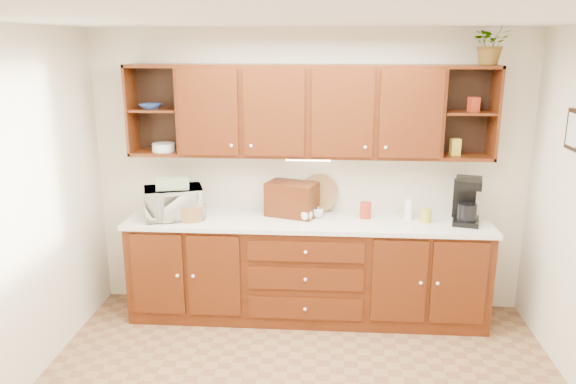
% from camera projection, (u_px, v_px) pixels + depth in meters
% --- Properties ---
extents(ceiling, '(4.00, 4.00, 0.00)m').
position_uv_depth(ceiling, '(300.00, 19.00, 3.20)').
color(ceiling, white).
rests_on(ceiling, back_wall).
extents(back_wall, '(4.00, 0.00, 4.00)m').
position_uv_depth(back_wall, '(309.00, 173.00, 5.22)').
color(back_wall, '#EDE3C7').
rests_on(back_wall, floor).
extents(base_cabinets, '(3.20, 0.60, 0.90)m').
position_uv_depth(base_cabinets, '(307.00, 270.00, 5.15)').
color(base_cabinets, '#3A1506').
rests_on(base_cabinets, floor).
extents(countertop, '(3.24, 0.64, 0.04)m').
position_uv_depth(countertop, '(307.00, 222.00, 5.02)').
color(countertop, white).
rests_on(countertop, base_cabinets).
extents(upper_cabinets, '(3.20, 0.33, 0.80)m').
position_uv_depth(upper_cabinets, '(310.00, 111.00, 4.91)').
color(upper_cabinets, '#3A1506').
rests_on(upper_cabinets, back_wall).
extents(undercabinet_light, '(0.40, 0.05, 0.02)m').
position_uv_depth(undercabinet_light, '(308.00, 159.00, 4.97)').
color(undercabinet_light, white).
rests_on(undercabinet_light, upper_cabinets).
extents(framed_picture, '(0.03, 0.24, 0.30)m').
position_uv_depth(framed_picture, '(575.00, 130.00, 4.12)').
color(framed_picture, black).
rests_on(framed_picture, right_wall).
extents(wicker_basket, '(0.27, 0.27, 0.13)m').
position_uv_depth(wicker_basket, '(191.00, 212.00, 5.00)').
color(wicker_basket, olive).
rests_on(wicker_basket, countertop).
extents(microwave, '(0.59, 0.49, 0.28)m').
position_uv_depth(microwave, '(174.00, 203.00, 5.02)').
color(microwave, beige).
rests_on(microwave, countertop).
extents(towel_stack, '(0.33, 0.27, 0.09)m').
position_uv_depth(towel_stack, '(173.00, 183.00, 4.98)').
color(towel_stack, '#E3D86B').
rests_on(towel_stack, microwave).
extents(wine_bottle, '(0.07, 0.07, 0.29)m').
position_uv_depth(wine_bottle, '(297.00, 203.00, 5.02)').
color(wine_bottle, black).
rests_on(wine_bottle, countertop).
extents(woven_tray, '(0.36, 0.11, 0.36)m').
position_uv_depth(woven_tray, '(319.00, 211.00, 5.24)').
color(woven_tray, olive).
rests_on(woven_tray, countertop).
extents(bread_box, '(0.50, 0.40, 0.31)m').
position_uv_depth(bread_box, '(292.00, 199.00, 5.10)').
color(bread_box, '#3A1506').
rests_on(bread_box, countertop).
extents(mug_tree, '(0.27, 0.27, 0.30)m').
position_uv_depth(mug_tree, '(309.00, 213.00, 5.05)').
color(mug_tree, '#3A1506').
rests_on(mug_tree, countertop).
extents(canister_red, '(0.11, 0.11, 0.14)m').
position_uv_depth(canister_red, '(366.00, 210.00, 5.04)').
color(canister_red, '#B03019').
rests_on(canister_red, countertop).
extents(canister_white, '(0.09, 0.09, 0.19)m').
position_uv_depth(canister_white, '(409.00, 209.00, 5.00)').
color(canister_white, white).
rests_on(canister_white, countertop).
extents(canister_yellow, '(0.12, 0.12, 0.12)m').
position_uv_depth(canister_yellow, '(426.00, 215.00, 4.93)').
color(canister_yellow, gold).
rests_on(canister_yellow, countertop).
extents(coffee_maker, '(0.28, 0.33, 0.40)m').
position_uv_depth(coffee_maker, '(467.00, 201.00, 4.88)').
color(coffee_maker, black).
rests_on(coffee_maker, countertop).
extents(bowl_stack, '(0.24, 0.24, 0.04)m').
position_uv_depth(bowl_stack, '(151.00, 106.00, 4.98)').
color(bowl_stack, '#294B98').
rests_on(bowl_stack, upper_cabinets).
extents(plate_stack, '(0.24, 0.24, 0.07)m').
position_uv_depth(plate_stack, '(164.00, 147.00, 5.07)').
color(plate_stack, white).
rests_on(plate_stack, upper_cabinets).
extents(pantry_box_yellow, '(0.09, 0.08, 0.15)m').
position_uv_depth(pantry_box_yellow, '(455.00, 147.00, 4.87)').
color(pantry_box_yellow, gold).
rests_on(pantry_box_yellow, upper_cabinets).
extents(pantry_box_red, '(0.10, 0.10, 0.12)m').
position_uv_depth(pantry_box_red, '(474.00, 104.00, 4.78)').
color(pantry_box_red, '#B03019').
rests_on(pantry_box_red, upper_cabinets).
extents(potted_plant, '(0.35, 0.32, 0.35)m').
position_uv_depth(potted_plant, '(491.00, 43.00, 4.59)').
color(potted_plant, '#999999').
rests_on(potted_plant, upper_cabinets).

